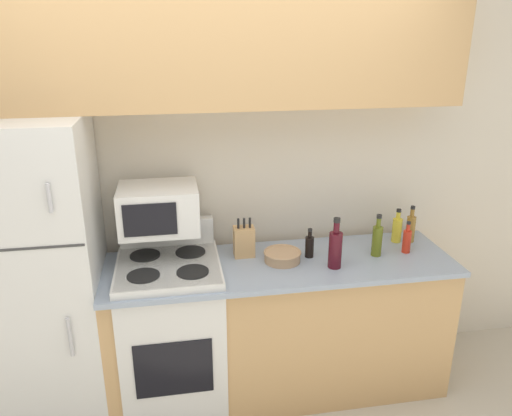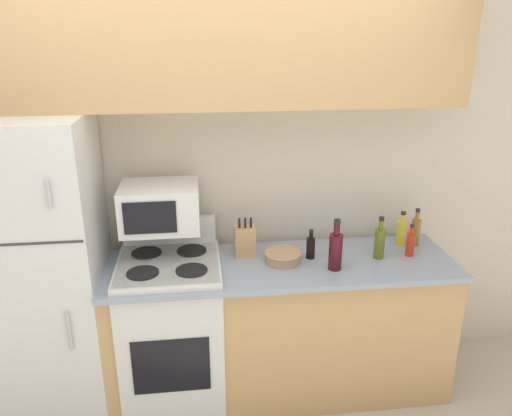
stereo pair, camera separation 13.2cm
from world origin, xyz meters
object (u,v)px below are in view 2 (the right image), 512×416
stove (173,330)px  knife_block (245,241)px  bowl (283,256)px  bottle_hot_sauce (410,243)px  bottle_vinegar (416,231)px  refrigerator (34,274)px  bottle_soy_sauce (311,247)px  bottle_cooking_spray (401,232)px  bottle_wine_red (336,250)px  microwave (160,207)px  bottle_olive_oil (380,242)px

stove → knife_block: knife_block is taller
bowl → bottle_hot_sauce: 0.77m
stove → bottle_vinegar: bottle_vinegar is taller
refrigerator → stove: (0.75, -0.03, -0.40)m
bottle_soy_sauce → bottle_cooking_spray: size_ratio=0.82×
bowl → bottle_soy_sauce: size_ratio=1.23×
bottle_soy_sauce → bottle_cooking_spray: bearing=11.4°
bottle_wine_red → bottle_vinegar: (0.59, 0.27, -0.02)m
bottle_hot_sauce → bottle_vinegar: size_ratio=0.83×
microwave → bowl: bearing=-8.6°
knife_block → bottle_olive_oil: 0.79m
refrigerator → knife_block: size_ratio=7.28×
stove → bowl: stove is taller
bottle_wine_red → bottle_hot_sauce: 0.51m
microwave → bottle_cooking_spray: microwave is taller
refrigerator → knife_block: (1.19, 0.09, 0.10)m
bottle_wine_red → bottle_olive_oil: size_ratio=1.15×
bottle_wine_red → refrigerator: bearing=174.9°
bottle_cooking_spray → bottle_olive_oil: 0.27m
bottle_olive_oil → bottle_soy_sauce: bearing=173.1°
refrigerator → bottle_wine_red: bearing=-5.1°
bowl → bottle_wine_red: (0.28, -0.12, 0.08)m
stove → bottle_soy_sauce: size_ratio=6.08×
bottle_vinegar → microwave: bearing=-178.7°
bottle_cooking_spray → bottle_vinegar: bearing=-8.8°
stove → bottle_olive_oil: 1.33m
knife_block → refrigerator: bearing=-175.9°
bottle_cooking_spray → refrigerator: bearing=-176.7°
knife_block → bottle_hot_sauce: 0.99m
knife_block → bottle_cooking_spray: knife_block is taller
knife_block → bottle_wine_red: bearing=-26.0°
microwave → bottle_cooking_spray: bearing=1.9°
bottle_wine_red → stove: bearing=172.7°
bottle_cooking_spray → bottle_hot_sauce: bottle_cooking_spray is taller
stove → bottle_cooking_spray: (1.44, 0.16, 0.50)m
bottle_soy_sauce → bottle_cooking_spray: 0.62m
microwave → knife_block: (0.48, 0.01, -0.24)m
bottle_olive_oil → bottle_wine_red: bearing=-160.0°
bowl → bottle_hot_sauce: (0.77, -0.01, 0.04)m
refrigerator → bottle_vinegar: size_ratio=7.38×
bottle_wine_red → bottle_hot_sauce: (0.49, 0.12, -0.04)m
stove → bottle_vinegar: 1.61m
stove → bottle_olive_oil: (1.23, -0.01, 0.51)m
bottle_cooking_spray → bottle_olive_oil: bottle_olive_oil is taller
refrigerator → bottle_vinegar: refrigerator is taller
stove → bottle_hot_sauce: size_ratio=5.47×
bottle_hot_sauce → bottle_vinegar: 0.18m
stove → bottle_olive_oil: size_ratio=4.21×
bowl → bottle_hot_sauce: bottle_hot_sauce is taller
bottle_soy_sauce → bottle_vinegar: 0.70m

